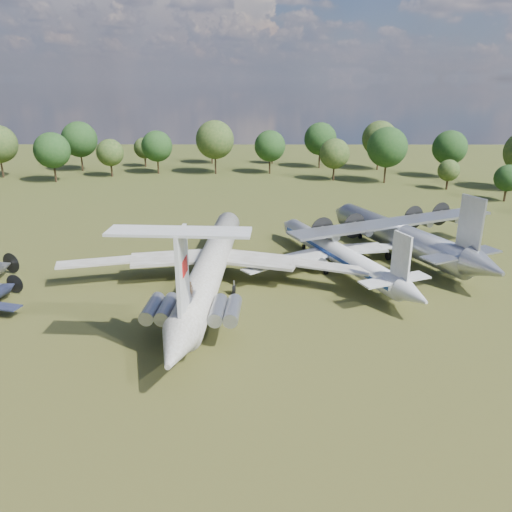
# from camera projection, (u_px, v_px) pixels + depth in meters

# --- Properties ---
(ground) EXTENTS (300.00, 300.00, 0.00)m
(ground) POSITION_uv_depth(u_px,v_px,m) (182.00, 278.00, 69.40)
(ground) COLOR #2A4416
(ground) RESTS_ON ground
(il62_airliner) EXTENTS (44.06, 55.76, 5.26)m
(il62_airliner) POSITION_uv_depth(u_px,v_px,m) (212.00, 269.00, 65.56)
(il62_airliner) COLOR #B5B6B1
(il62_airliner) RESTS_ON ground
(tu104_jet) EXTENTS (42.89, 48.21, 3.98)m
(tu104_jet) POSITION_uv_depth(u_px,v_px,m) (337.00, 257.00, 71.80)
(tu104_jet) COLOR silver
(tu104_jet) RESTS_ON ground
(an12_transport) EXTENTS (49.54, 51.64, 5.30)m
(an12_transport) POSITION_uv_depth(u_px,v_px,m) (398.00, 239.00, 77.41)
(an12_transport) COLOR #A0A3A8
(an12_transport) RESTS_ON ground
(person_on_il62) EXTENTS (0.66, 0.49, 1.66)m
(person_on_il62) POSITION_uv_depth(u_px,v_px,m) (190.00, 289.00, 50.54)
(person_on_il62) COLOR brown
(person_on_il62) RESTS_ON il62_airliner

